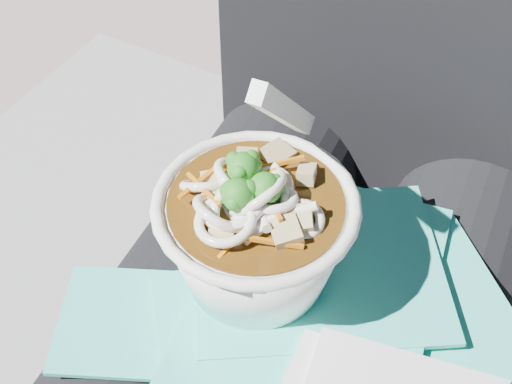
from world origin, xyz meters
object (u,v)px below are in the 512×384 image
at_px(lap, 289,378).
at_px(udon_bowl, 255,228).
at_px(person_body, 331,272).
at_px(plastic_bag, 303,304).

xyz_separation_m(lap, udon_bowl, (-0.04, 0.02, 0.14)).
height_order(person_body, plastic_bag, person_body).
height_order(lap, person_body, person_body).
distance_m(lap, plastic_bag, 0.09).
bearing_deg(udon_bowl, lap, -30.98).
distance_m(plastic_bag, udon_bowl, 0.07).
xyz_separation_m(person_body, udon_bowl, (-0.04, -0.07, 0.11)).
height_order(plastic_bag, udon_bowl, udon_bowl).
height_order(lap, plastic_bag, plastic_bag).
height_order(lap, udon_bowl, udon_bowl).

